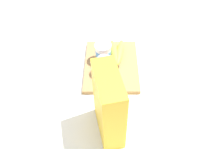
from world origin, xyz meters
TOP-DOWN VIEW (x-y plane):
  - ground_plane at (0.00, 0.00)m, footprint 2.40×2.40m
  - cutting_board at (0.00, 0.00)m, footprint 0.33×0.25m
  - cereal_box at (-0.33, 0.01)m, footprint 0.20×0.12m
  - yogurt_cup_front at (-0.05, 0.03)m, footprint 0.07×0.07m
  - yogurt_cup_back at (0.04, 0.04)m, footprint 0.08×0.08m
  - banana_bunch at (0.06, -0.03)m, footprint 0.19×0.08m
  - spoon at (0.21, 0.10)m, footprint 0.12×0.09m

SIDE VIEW (x-z plane):
  - ground_plane at x=0.00m, z-range 0.00..0.00m
  - spoon at x=0.21m, z-range 0.00..0.01m
  - cutting_board at x=0.00m, z-range 0.00..0.02m
  - banana_bunch at x=0.06m, z-range 0.02..0.06m
  - yogurt_cup_front at x=-0.05m, z-range 0.02..0.10m
  - yogurt_cup_back at x=0.04m, z-range 0.02..0.11m
  - cereal_box at x=-0.33m, z-range 0.00..0.28m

